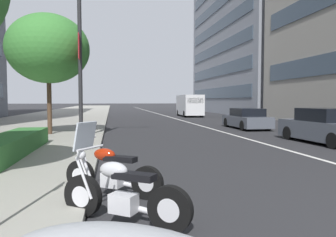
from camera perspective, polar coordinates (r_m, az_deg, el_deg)
The scene contains 10 objects.
sidewalk_right_plaza at distance 32.36m, azimuth -19.86°, elevation -0.04°, with size 160.00×10.14×0.15m, color gray.
lane_centre_stripe at distance 37.43m, azimuth -0.39°, elevation 0.46°, with size 110.00×0.16×0.01m, color silver.
motorcycle_under_tarp at distance 4.84m, azimuth -8.36°, elevation -13.18°, with size 1.32×1.83×1.49m.
motorcycle_mid_row at distance 6.31m, azimuth -10.14°, elevation -9.65°, with size 1.26×1.84×1.09m.
car_lead_in_lane at distance 15.03m, azimuth 26.40°, elevation -1.41°, with size 4.49×1.95×1.48m.
car_approaching_light at distance 21.19m, azimuth 13.85°, elevation -0.11°, with size 4.42×1.87×1.31m.
delivery_van_ahead at distance 36.32m, azimuth 3.88°, elevation 2.43°, with size 5.63×2.24×2.43m.
street_lamp_with_banners at distance 15.15m, azimuth -14.26°, elevation 14.70°, with size 1.26×2.31×7.89m.
clipped_hedge_bed at distance 11.02m, azimuth -26.27°, elevation -4.21°, with size 5.84×1.10×0.59m, color #337033.
street_tree_mid_sidewalk at distance 17.06m, azimuth -20.65°, elevation 11.58°, with size 3.98×3.98×5.90m.
Camera 1 is at (-1.84, 6.32, 1.81)m, focal length 34.04 mm.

